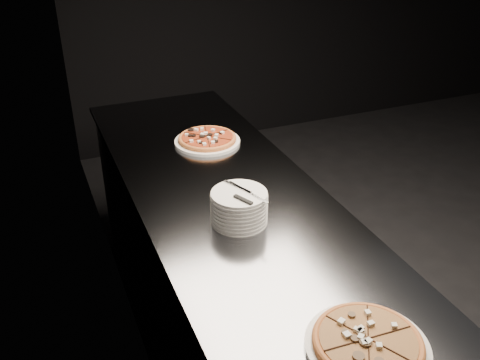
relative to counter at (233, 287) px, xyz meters
name	(u,v)px	position (x,y,z in m)	size (l,w,h in m)	color
wall_left	(127,94)	(-0.37, 0.00, 0.94)	(0.02, 5.00, 2.80)	black
counter	(233,287)	(0.00, 0.00, 0.00)	(0.74, 2.44, 0.92)	slate
pizza_mushroom	(368,343)	(0.03, -0.88, 0.48)	(0.33, 0.33, 0.04)	white
pizza_tomato	(207,139)	(0.08, 0.52, 0.48)	(0.35, 0.35, 0.04)	white
plate_stack	(239,207)	(-0.04, -0.18, 0.52)	(0.20, 0.20, 0.12)	white
cutlery	(243,194)	(-0.03, -0.19, 0.58)	(0.08, 0.22, 0.01)	silver
ramekin	(250,193)	(0.05, -0.05, 0.49)	(0.07, 0.07, 0.06)	white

